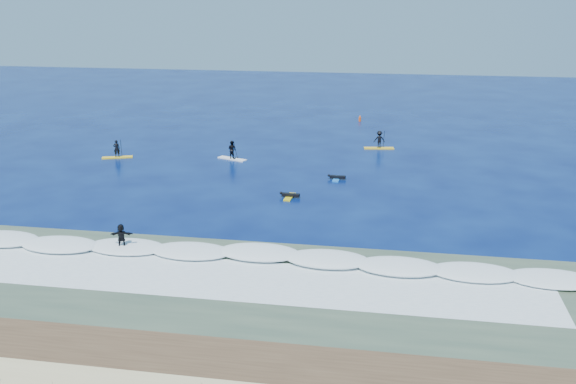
% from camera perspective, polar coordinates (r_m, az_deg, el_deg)
% --- Properties ---
extents(ground, '(160.00, 160.00, 0.00)m').
position_cam_1_polar(ground, '(46.38, -1.27, -1.02)').
color(ground, '#030E41').
rests_on(ground, ground).
extents(wet_sand_strip, '(90.00, 5.00, 0.08)m').
position_cam_1_polar(wet_sand_strip, '(27.48, -10.13, -15.04)').
color(wet_sand_strip, '#43301F').
rests_on(wet_sand_strip, ground).
extents(shallow_water, '(90.00, 13.00, 0.01)m').
position_cam_1_polar(shallow_water, '(33.72, -5.85, -8.40)').
color(shallow_water, '#344738').
rests_on(shallow_water, ground).
extents(breaking_wave, '(40.00, 6.00, 0.30)m').
position_cam_1_polar(breaking_wave, '(37.24, -4.21, -5.79)').
color(breaking_wave, white).
rests_on(breaking_wave, ground).
extents(whitewater, '(34.00, 5.00, 0.02)m').
position_cam_1_polar(whitewater, '(34.59, -5.40, -7.71)').
color(whitewater, silver).
rests_on(whitewater, ground).
extents(sup_paddler_left, '(2.82, 1.62, 1.93)m').
position_cam_1_polar(sup_paddler_left, '(61.16, -14.97, 3.50)').
color(sup_paddler_left, yellow).
rests_on(sup_paddler_left, ground).
extents(sup_paddler_center, '(2.92, 1.77, 2.01)m').
position_cam_1_polar(sup_paddler_center, '(58.74, -5.00, 3.62)').
color(sup_paddler_center, white).
rests_on(sup_paddler_center, ground).
extents(sup_paddler_right, '(2.97, 1.14, 2.03)m').
position_cam_1_polar(sup_paddler_right, '(63.25, 8.11, 4.54)').
color(sup_paddler_right, yellow).
rests_on(sup_paddler_right, ground).
extents(prone_paddler_near, '(1.54, 1.96, 0.40)m').
position_cam_1_polar(prone_paddler_near, '(47.66, 0.16, -0.34)').
color(prone_paddler_near, gold).
rests_on(prone_paddler_near, ground).
extents(prone_paddler_far, '(1.49, 1.88, 0.39)m').
position_cam_1_polar(prone_paddler_far, '(52.47, 4.35, 1.27)').
color(prone_paddler_far, blue).
rests_on(prone_paddler_far, ground).
extents(wave_surfer, '(2.19, 1.01, 1.53)m').
position_cam_1_polar(wave_surfer, '(38.95, -14.59, -3.91)').
color(wave_surfer, silver).
rests_on(wave_surfer, breaking_wave).
extents(marker_buoy, '(0.31, 0.31, 0.75)m').
position_cam_1_polar(marker_buoy, '(76.79, 6.41, 6.50)').
color(marker_buoy, '#E44E14').
rests_on(marker_buoy, ground).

